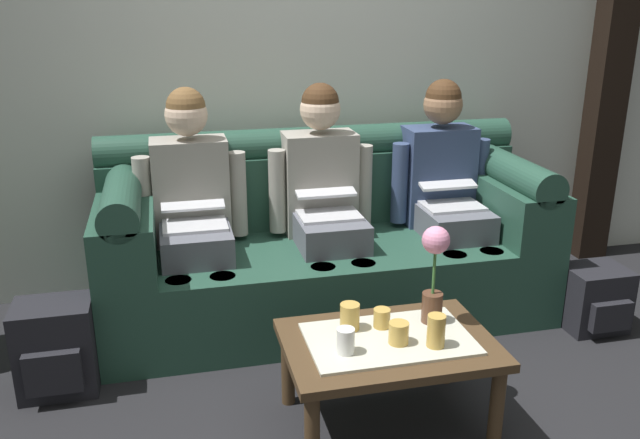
{
  "coord_description": "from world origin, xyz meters",
  "views": [
    {
      "loc": [
        -0.79,
        -2.06,
        1.65
      ],
      "look_at": [
        -0.11,
        0.81,
        0.65
      ],
      "focal_mm": 37.42,
      "sensor_mm": 36.0,
      "label": 1
    }
  ],
  "objects_px": {
    "person_middle": "(324,194)",
    "coffee_table": "(388,351)",
    "cup_far_center": "(436,331)",
    "couch": "(324,246)",
    "backpack_left": "(56,349)",
    "person_left": "(193,203)",
    "person_right": "(445,186)",
    "cup_far_right": "(382,318)",
    "flower_vase": "(434,267)",
    "cup_near_left": "(346,341)",
    "cup_far_left": "(350,317)",
    "cup_near_right": "(399,333)",
    "backpack_right": "(594,299)"
  },
  "relations": [
    {
      "from": "couch",
      "to": "flower_vase",
      "type": "distance_m",
      "value": 1.03
    },
    {
      "from": "person_right",
      "to": "couch",
      "type": "bearing_deg",
      "value": 179.66
    },
    {
      "from": "flower_vase",
      "to": "cup_far_left",
      "type": "relative_size",
      "value": 3.82
    },
    {
      "from": "person_right",
      "to": "cup_far_left",
      "type": "xyz_separation_m",
      "value": [
        -0.8,
        -0.95,
        -0.22
      ]
    },
    {
      "from": "person_left",
      "to": "coffee_table",
      "type": "xyz_separation_m",
      "value": [
        0.68,
        -1.06,
        -0.33
      ]
    },
    {
      "from": "cup_far_center",
      "to": "cup_far_right",
      "type": "relative_size",
      "value": 1.64
    },
    {
      "from": "person_left",
      "to": "cup_far_center",
      "type": "distance_m",
      "value": 1.44
    },
    {
      "from": "cup_far_center",
      "to": "backpack_right",
      "type": "distance_m",
      "value": 1.34
    },
    {
      "from": "person_left",
      "to": "person_right",
      "type": "relative_size",
      "value": 1.0
    },
    {
      "from": "coffee_table",
      "to": "flower_vase",
      "type": "relative_size",
      "value": 2.0
    },
    {
      "from": "person_middle",
      "to": "cup_far_center",
      "type": "distance_m",
      "value": 1.19
    },
    {
      "from": "coffee_table",
      "to": "couch",
      "type": "bearing_deg",
      "value": 90.0
    },
    {
      "from": "cup_near_left",
      "to": "cup_far_left",
      "type": "relative_size",
      "value": 0.92
    },
    {
      "from": "flower_vase",
      "to": "cup_near_left",
      "type": "xyz_separation_m",
      "value": [
        -0.41,
        -0.16,
        -0.19
      ]
    },
    {
      "from": "person_middle",
      "to": "coffee_table",
      "type": "height_order",
      "value": "person_middle"
    },
    {
      "from": "coffee_table",
      "to": "cup_far_right",
      "type": "distance_m",
      "value": 0.13
    },
    {
      "from": "person_left",
      "to": "backpack_right",
      "type": "bearing_deg",
      "value": -15.0
    },
    {
      "from": "couch",
      "to": "person_right",
      "type": "xyz_separation_m",
      "value": [
        0.68,
        -0.0,
        0.29
      ]
    },
    {
      "from": "person_left",
      "to": "coffee_table",
      "type": "relative_size",
      "value": 1.5
    },
    {
      "from": "person_left",
      "to": "cup_far_center",
      "type": "relative_size",
      "value": 9.63
    },
    {
      "from": "cup_near_right",
      "to": "person_middle",
      "type": "bearing_deg",
      "value": 91.08
    },
    {
      "from": "cup_far_left",
      "to": "cup_far_right",
      "type": "height_order",
      "value": "cup_far_left"
    },
    {
      "from": "couch",
      "to": "backpack_left",
      "type": "xyz_separation_m",
      "value": [
        -1.31,
        -0.5,
        -0.17
      ]
    },
    {
      "from": "person_left",
      "to": "backpack_left",
      "type": "distance_m",
      "value": 0.93
    },
    {
      "from": "person_middle",
      "to": "cup_far_left",
      "type": "distance_m",
      "value": 0.98
    },
    {
      "from": "coffee_table",
      "to": "backpack_left",
      "type": "height_order",
      "value": "backpack_left"
    },
    {
      "from": "person_middle",
      "to": "cup_far_center",
      "type": "height_order",
      "value": "person_middle"
    },
    {
      "from": "person_middle",
      "to": "cup_far_center",
      "type": "relative_size",
      "value": 9.63
    },
    {
      "from": "person_left",
      "to": "flower_vase",
      "type": "distance_m",
      "value": 1.31
    },
    {
      "from": "coffee_table",
      "to": "cup_far_center",
      "type": "bearing_deg",
      "value": -34.19
    },
    {
      "from": "couch",
      "to": "coffee_table",
      "type": "xyz_separation_m",
      "value": [
        0.0,
        -1.06,
        -0.04
      ]
    },
    {
      "from": "cup_far_center",
      "to": "cup_near_right",
      "type": "bearing_deg",
      "value": 157.6
    },
    {
      "from": "cup_near_left",
      "to": "backpack_left",
      "type": "relative_size",
      "value": 0.24
    },
    {
      "from": "person_right",
      "to": "backpack_left",
      "type": "distance_m",
      "value": 2.1
    },
    {
      "from": "person_right",
      "to": "backpack_left",
      "type": "bearing_deg",
      "value": -165.85
    },
    {
      "from": "cup_far_right",
      "to": "backpack_left",
      "type": "distance_m",
      "value": 1.41
    },
    {
      "from": "cup_far_right",
      "to": "backpack_right",
      "type": "distance_m",
      "value": 1.4
    },
    {
      "from": "person_right",
      "to": "cup_far_right",
      "type": "relative_size",
      "value": 15.82
    },
    {
      "from": "cup_far_left",
      "to": "cup_far_right",
      "type": "xyz_separation_m",
      "value": [
        0.13,
        -0.01,
        -0.01
      ]
    },
    {
      "from": "cup_near_right",
      "to": "cup_far_center",
      "type": "distance_m",
      "value": 0.14
    },
    {
      "from": "couch",
      "to": "coffee_table",
      "type": "height_order",
      "value": "couch"
    },
    {
      "from": "person_right",
      "to": "flower_vase",
      "type": "distance_m",
      "value": 1.07
    },
    {
      "from": "cup_near_left",
      "to": "backpack_right",
      "type": "bearing_deg",
      "value": 21.79
    },
    {
      "from": "person_right",
      "to": "cup_near_right",
      "type": "distance_m",
      "value": 1.3
    },
    {
      "from": "cup_near_right",
      "to": "couch",
      "type": "bearing_deg",
      "value": 91.08
    },
    {
      "from": "cup_near_left",
      "to": "cup_far_right",
      "type": "relative_size",
      "value": 1.28
    },
    {
      "from": "backpack_right",
      "to": "cup_far_right",
      "type": "bearing_deg",
      "value": -161.45
    },
    {
      "from": "cup_far_center",
      "to": "backpack_left",
      "type": "relative_size",
      "value": 0.31
    },
    {
      "from": "coffee_table",
      "to": "backpack_right",
      "type": "distance_m",
      "value": 1.41
    },
    {
      "from": "cup_far_right",
      "to": "person_left",
      "type": "bearing_deg",
      "value": 125.05
    }
  ]
}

